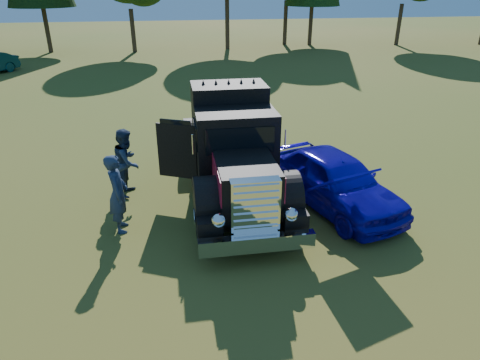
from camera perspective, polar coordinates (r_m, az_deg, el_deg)
name	(u,v)px	position (r m, az deg, el deg)	size (l,w,h in m)	color
ground	(230,231)	(10.58, -1.33, -6.81)	(120.00, 120.00, 0.00)	#385519
diamond_t_truck	(233,154)	(11.71, -0.88, 3.51)	(3.29, 7.16, 3.00)	black
hotrod_coupe	(335,180)	(11.66, 12.59, -0.03)	(3.01, 4.74, 1.89)	#0E07A5
spectator_near	(118,194)	(10.58, -15.97, -1.75)	(0.72, 0.47, 1.97)	navy
spectator_far	(127,162)	(12.41, -14.81, 2.35)	(0.94, 0.73, 1.93)	#202B4B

